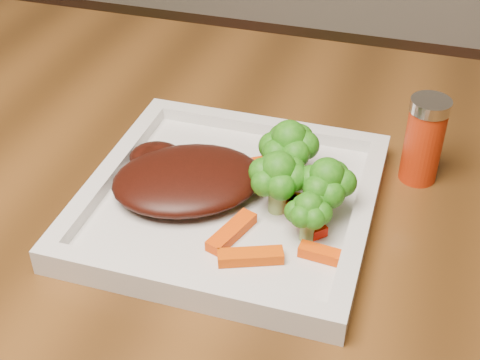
# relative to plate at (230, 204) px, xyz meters

# --- Properties ---
(plate) EXTENTS (0.27, 0.27, 0.01)m
(plate) POSITION_rel_plate_xyz_m (0.00, 0.00, 0.00)
(plate) COLOR silver
(plate) RESTS_ON dining_table
(steak) EXTENTS (0.18, 0.17, 0.03)m
(steak) POSITION_rel_plate_xyz_m (-0.04, -0.00, 0.02)
(steak) COLOR #330C07
(steak) RESTS_ON plate
(broccoli_0) EXTENTS (0.08, 0.08, 0.07)m
(broccoli_0) POSITION_rel_plate_xyz_m (0.05, 0.04, 0.04)
(broccoli_0) COLOR #197112
(broccoli_0) RESTS_ON plate
(broccoli_1) EXTENTS (0.07, 0.07, 0.06)m
(broccoli_1) POSITION_rel_plate_xyz_m (0.09, 0.00, 0.04)
(broccoli_1) COLOR #287413
(broccoli_1) RESTS_ON plate
(broccoli_2) EXTENTS (0.06, 0.06, 0.06)m
(broccoli_2) POSITION_rel_plate_xyz_m (0.08, -0.03, 0.04)
(broccoli_2) COLOR #2C6711
(broccoli_2) RESTS_ON plate
(broccoli_3) EXTENTS (0.07, 0.07, 0.06)m
(broccoli_3) POSITION_rel_plate_xyz_m (0.05, -0.00, 0.04)
(broccoli_3) COLOR #1C7713
(broccoli_3) RESTS_ON plate
(carrot_0) EXTENTS (0.06, 0.04, 0.01)m
(carrot_0) POSITION_rel_plate_xyz_m (0.04, -0.08, 0.01)
(carrot_0) COLOR #C94203
(carrot_0) RESTS_ON plate
(carrot_1) EXTENTS (0.05, 0.02, 0.01)m
(carrot_1) POSITION_rel_plate_xyz_m (0.10, -0.06, 0.01)
(carrot_1) COLOR #DA4003
(carrot_1) RESTS_ON plate
(carrot_2) EXTENTS (0.03, 0.06, 0.01)m
(carrot_2) POSITION_rel_plate_xyz_m (0.02, -0.05, 0.01)
(carrot_2) COLOR #D53D03
(carrot_2) RESTS_ON plate
(carrot_4) EXTENTS (0.05, 0.04, 0.01)m
(carrot_4) POSITION_rel_plate_xyz_m (0.02, 0.06, 0.01)
(carrot_4) COLOR #CC3803
(carrot_4) RESTS_ON plate
(carrot_5) EXTENTS (0.05, 0.05, 0.01)m
(carrot_5) POSITION_rel_plate_xyz_m (0.08, -0.01, 0.01)
(carrot_5) COLOR red
(carrot_5) RESTS_ON plate
(carrot_6) EXTENTS (0.05, 0.02, 0.01)m
(carrot_6) POSITION_rel_plate_xyz_m (0.06, 0.01, 0.01)
(carrot_6) COLOR #CF3E03
(carrot_6) RESTS_ON plate
(spice_shaker) EXTENTS (0.05, 0.05, 0.09)m
(spice_shaker) POSITION_rel_plate_xyz_m (0.17, 0.10, 0.04)
(spice_shaker) COLOR #AE2809
(spice_shaker) RESTS_ON dining_table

